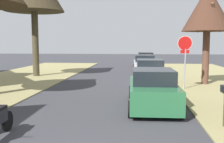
# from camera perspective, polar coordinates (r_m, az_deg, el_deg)

# --- Properties ---
(stop_sign_far) EXTENTS (0.81, 0.40, 2.96)m
(stop_sign_far) POSITION_cam_1_polar(r_m,az_deg,el_deg) (15.38, 15.32, 4.31)
(stop_sign_far) COLOR #9EA0A5
(stop_sign_far) RESTS_ON grass_verge_right
(street_tree_right_mid_b) EXTENTS (3.07, 3.07, 6.06)m
(street_tree_right_mid_b) POSITION_cam_1_polar(r_m,az_deg,el_deg) (17.75, 19.76, 12.37)
(street_tree_right_mid_b) COLOR brown
(street_tree_right_mid_b) RESTS_ON grass_verge_right
(parked_sedan_green) EXTENTS (2.04, 4.45, 1.57)m
(parked_sedan_green) POSITION_cam_1_polar(r_m,az_deg,el_deg) (10.97, 8.67, -3.85)
(parked_sedan_green) COLOR #28663D
(parked_sedan_green) RESTS_ON ground
(parked_sedan_white) EXTENTS (2.04, 4.45, 1.57)m
(parked_sedan_white) POSITION_cam_1_polar(r_m,az_deg,el_deg) (17.35, 8.01, -0.19)
(parked_sedan_white) COLOR white
(parked_sedan_white) RESTS_ON ground
(parked_sedan_silver) EXTENTS (2.04, 4.45, 1.57)m
(parked_sedan_silver) POSITION_cam_1_polar(r_m,az_deg,el_deg) (23.64, 6.93, 1.49)
(parked_sedan_silver) COLOR #BCBCC1
(parked_sedan_silver) RESTS_ON ground
(parked_sedan_red) EXTENTS (2.04, 4.45, 1.57)m
(parked_sedan_red) POSITION_cam_1_polar(r_m,az_deg,el_deg) (30.25, 7.15, 2.49)
(parked_sedan_red) COLOR red
(parked_sedan_red) RESTS_ON ground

